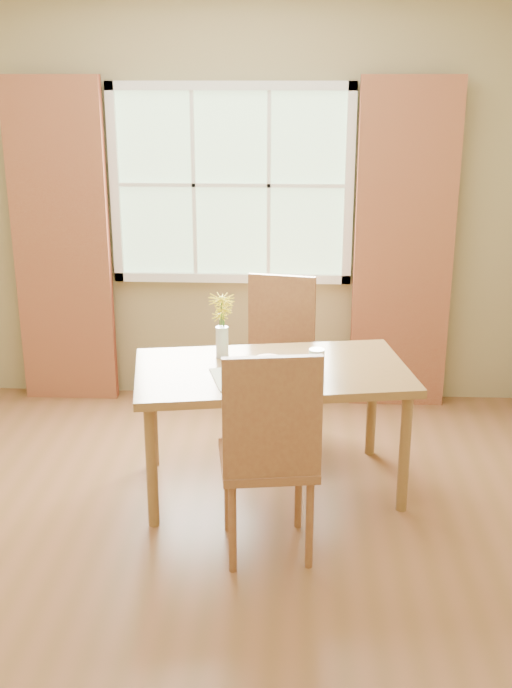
{
  "coord_description": "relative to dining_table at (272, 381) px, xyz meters",
  "views": [
    {
      "loc": [
        0.44,
        -3.51,
        2.2
      ],
      "look_at": [
        0.24,
        0.47,
        0.86
      ],
      "focal_mm": 42.0,
      "sensor_mm": 36.0,
      "label": 1
    }
  ],
  "objects": [
    {
      "name": "flower_vase",
      "position": [
        -0.28,
        0.17,
        0.3
      ],
      "size": [
        0.15,
        0.15,
        0.36
      ],
      "color": "silver",
      "rests_on": "dining_table"
    },
    {
      "name": "water_glass",
      "position": [
        0.24,
        -0.04,
        0.13
      ],
      "size": [
        0.08,
        0.08,
        0.12
      ],
      "color": "silver",
      "rests_on": "dining_table"
    },
    {
      "name": "chair_near",
      "position": [
        0.01,
        -0.71,
        -0.05
      ],
      "size": [
        0.5,
        0.5,
        1.06
      ],
      "rotation": [
        0.0,
        0.0,
        0.14
      ],
      "color": "brown",
      "rests_on": "room"
    },
    {
      "name": "plate",
      "position": [
        -0.04,
        -0.09,
        0.09
      ],
      "size": [
        0.34,
        0.34,
        0.01
      ],
      "primitive_type": "cube",
      "rotation": [
        0.0,
        0.0,
        -0.25
      ],
      "color": "#78E138",
      "rests_on": "placemat"
    },
    {
      "name": "room",
      "position": [
        -0.32,
        -0.52,
        0.72
      ],
      "size": [
        4.24,
        3.84,
        2.74
      ],
      "color": "brown",
      "rests_on": "ground"
    },
    {
      "name": "window",
      "position": [
        -0.32,
        1.35,
        0.87
      ],
      "size": [
        1.62,
        0.06,
        1.32
      ],
      "color": "#AAD5A1",
      "rests_on": "room"
    },
    {
      "name": "chair_far",
      "position": [
        0.02,
        0.71,
        -0.07
      ],
      "size": [
        0.5,
        0.5,
        1.02
      ],
      "rotation": [
        0.0,
        0.0,
        -0.18
      ],
      "color": "brown",
      "rests_on": "room"
    },
    {
      "name": "croissant_sandwich",
      "position": [
        -0.02,
        -0.16,
        0.15
      ],
      "size": [
        0.17,
        0.14,
        0.11
      ],
      "rotation": [
        0.0,
        0.0,
        0.26
      ],
      "color": "#E58F4E",
      "rests_on": "plate"
    },
    {
      "name": "placemat",
      "position": [
        -0.07,
        -0.14,
        0.08
      ],
      "size": [
        0.52,
        0.44,
        0.01
      ],
      "primitive_type": "cube",
      "rotation": [
        0.0,
        0.0,
        0.27
      ],
      "color": "beige",
      "rests_on": "dining_table"
    },
    {
      "name": "curtain_left",
      "position": [
        -1.47,
        1.26,
        0.47
      ],
      "size": [
        0.65,
        0.08,
        2.2
      ],
      "primitive_type": "cube",
      "color": "maroon",
      "rests_on": "room"
    },
    {
      "name": "curtain_right",
      "position": [
        0.83,
        1.26,
        0.47
      ],
      "size": [
        0.65,
        0.08,
        2.2
      ],
      "primitive_type": "cube",
      "color": "maroon",
      "rests_on": "room"
    },
    {
      "name": "dining_table",
      "position": [
        0.0,
        0.0,
        0.0
      ],
      "size": [
        1.57,
        1.05,
        0.71
      ],
      "rotation": [
        0.0,
        0.0,
        0.17
      ],
      "color": "brown",
      "rests_on": "room"
    }
  ]
}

